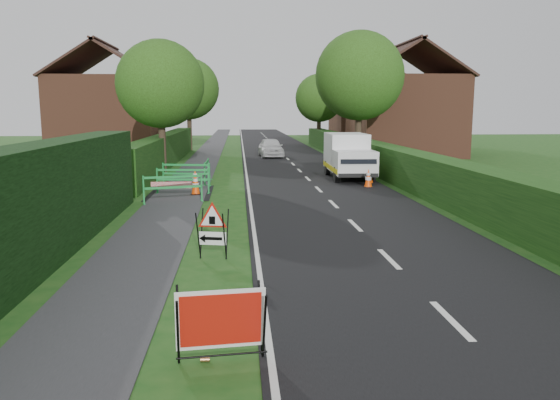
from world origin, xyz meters
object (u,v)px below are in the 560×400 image
red_rect_sign (221,321)px  triangle_sign (211,226)px  works_van (348,155)px  hatchback_car (271,147)px

red_rect_sign → triangle_sign: (-0.36, 4.88, 0.19)m
works_van → hatchback_car: 12.46m
red_rect_sign → works_van: works_van is taller
triangle_sign → works_van: works_van is taller
triangle_sign → red_rect_sign: bearing=-74.0°
red_rect_sign → hatchback_car: hatchback_car is taller
triangle_sign → works_van: size_ratio=0.23×
red_rect_sign → hatchback_car: size_ratio=0.31×
works_van → hatchback_car: size_ratio=1.21×
hatchback_car → triangle_sign: bearing=-98.7°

